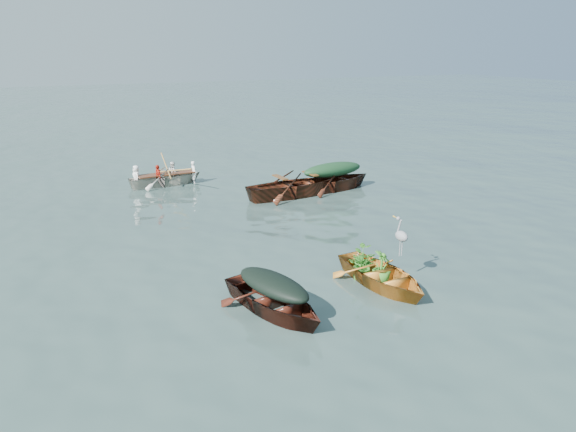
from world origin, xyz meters
The scene contains 13 objects.
ground centered at (0.00, 0.00, 0.00)m, with size 140.00×140.00×0.00m, color #374D48.
yellow_dinghy centered at (-0.47, -3.20, 0.00)m, with size 1.49×3.43×0.94m, color orange.
dark_covered_boat centered at (-3.25, -3.35, 0.00)m, with size 1.37×3.69×0.92m, color #42180F.
green_tarp_boat centered at (2.95, 4.90, 0.00)m, with size 1.44×4.64×1.10m, color #43200F.
open_wooden_boat centered at (1.29, 4.71, 0.00)m, with size 1.60×5.14×1.25m, color maroon.
rowed_boat centered at (-2.51, 8.41, 0.00)m, with size 1.19×3.97×0.93m, color beige.
dark_tarp_cover centered at (-3.25, -3.35, 0.66)m, with size 0.75×2.03×0.40m, color black.
green_tarp_cover centered at (2.95, 4.90, 0.81)m, with size 0.79×2.55×0.52m, color #183D1E.
thwart_benches centered at (1.29, 4.71, 0.64)m, with size 0.96×2.57×0.04m, color #573214, non-canonical shape.
heron centered at (0.07, -3.12, 0.93)m, with size 0.28×0.40×0.92m, color #95989E, non-canonical shape.
dinghy_weeds centered at (-0.48, -2.65, 0.77)m, with size 0.70×0.90×0.60m, color #22701D.
rowers centered at (-2.51, 8.41, 0.84)m, with size 1.07×2.78×0.76m, color white.
oars centered at (-2.51, 8.41, 0.49)m, with size 2.60×0.60×0.06m, color olive, non-canonical shape.
Camera 1 is at (-7.54, -12.87, 5.27)m, focal length 35.00 mm.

